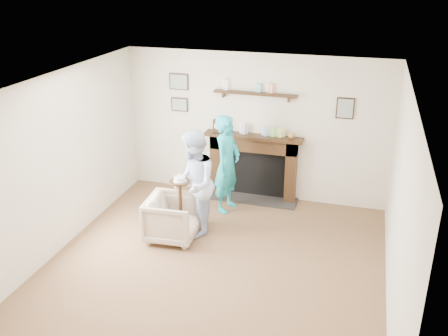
{
  "coord_description": "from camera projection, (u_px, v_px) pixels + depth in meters",
  "views": [
    {
      "loc": [
        1.75,
        -5.38,
        3.82
      ],
      "look_at": [
        -0.08,
        0.9,
        1.13
      ],
      "focal_mm": 40.0,
      "sensor_mm": 36.0,
      "label": 1
    }
  ],
  "objects": [
    {
      "name": "armchair",
      "position": [
        173.0,
        238.0,
        7.49
      ],
      "size": [
        0.77,
        0.75,
        0.67
      ],
      "primitive_type": "imported",
      "rotation": [
        0.0,
        0.0,
        1.63
      ],
      "color": "#C5AF92",
      "rests_on": "ground"
    },
    {
      "name": "ground",
      "position": [
        211.0,
        271.0,
        6.69
      ],
      "size": [
        5.0,
        5.0,
        0.0
      ],
      "primitive_type": "plane",
      "color": "brown",
      "rests_on": "ground"
    },
    {
      "name": "room_shell",
      "position": [
        226.0,
        140.0,
        6.68
      ],
      "size": [
        4.54,
        5.02,
        2.52
      ],
      "color": "beige",
      "rests_on": "ground"
    },
    {
      "name": "pedestal_table",
      "position": [
        180.0,
        196.0,
        7.42
      ],
      "size": [
        0.31,
        0.31,
        0.98
      ],
      "color": "black",
      "rests_on": "ground"
    },
    {
      "name": "man",
      "position": [
        195.0,
        232.0,
        7.65
      ],
      "size": [
        0.83,
        0.94,
        1.62
      ],
      "primitive_type": "imported",
      "rotation": [
        0.0,
        0.0,
        -1.25
      ],
      "color": "silver",
      "rests_on": "ground"
    },
    {
      "name": "woman",
      "position": [
        227.0,
        209.0,
        8.38
      ],
      "size": [
        0.49,
        0.65,
        1.63
      ],
      "primitive_type": "imported",
      "rotation": [
        0.0,
        0.0,
        1.39
      ],
      "color": "teal",
      "rests_on": "ground"
    }
  ]
}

